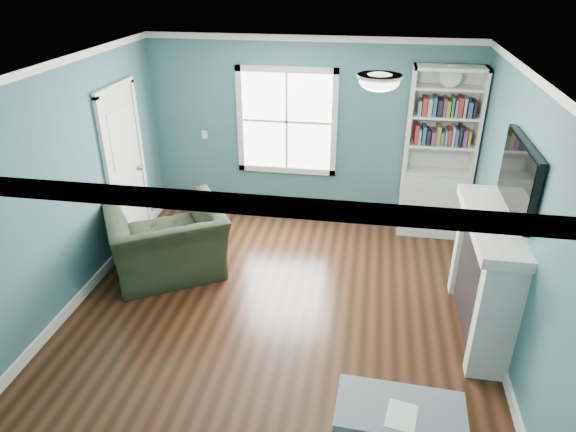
# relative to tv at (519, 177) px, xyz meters

# --- Properties ---
(floor) EXTENTS (5.00, 5.00, 0.00)m
(floor) POSITION_rel_tv_xyz_m (-2.20, -0.20, -1.72)
(floor) COLOR black
(floor) RESTS_ON ground
(room_walls) EXTENTS (5.00, 5.00, 5.00)m
(room_walls) POSITION_rel_tv_xyz_m (-2.20, -0.20, -0.14)
(room_walls) COLOR #38656B
(room_walls) RESTS_ON ground
(trim) EXTENTS (4.50, 5.00, 2.60)m
(trim) POSITION_rel_tv_xyz_m (-2.20, -0.20, -0.49)
(trim) COLOR white
(trim) RESTS_ON ground
(window) EXTENTS (1.40, 0.06, 1.50)m
(window) POSITION_rel_tv_xyz_m (-2.50, 2.29, -0.27)
(window) COLOR white
(window) RESTS_ON room_walls
(bookshelf) EXTENTS (0.90, 0.35, 2.31)m
(bookshelf) POSITION_rel_tv_xyz_m (-0.43, 2.10, -0.80)
(bookshelf) COLOR silver
(bookshelf) RESTS_ON ground
(fireplace) EXTENTS (0.44, 1.58, 1.30)m
(fireplace) POSITION_rel_tv_xyz_m (-0.12, 0.00, -1.09)
(fireplace) COLOR black
(fireplace) RESTS_ON ground
(tv) EXTENTS (0.06, 1.10, 0.65)m
(tv) POSITION_rel_tv_xyz_m (0.00, 0.00, 0.00)
(tv) COLOR black
(tv) RESTS_ON fireplace
(door) EXTENTS (0.12, 0.98, 2.17)m
(door) POSITION_rel_tv_xyz_m (-4.42, 1.20, -0.65)
(door) COLOR silver
(door) RESTS_ON ground
(ceiling_fixture) EXTENTS (0.38, 0.38, 0.15)m
(ceiling_fixture) POSITION_rel_tv_xyz_m (-1.30, -0.10, 0.82)
(ceiling_fixture) COLOR white
(ceiling_fixture) RESTS_ON room_walls
(light_switch) EXTENTS (0.08, 0.01, 0.12)m
(light_switch) POSITION_rel_tv_xyz_m (-3.70, 2.28, -0.52)
(light_switch) COLOR white
(light_switch) RESTS_ON room_walls
(recliner) EXTENTS (1.56, 1.41, 1.14)m
(recliner) POSITION_rel_tv_xyz_m (-3.65, 0.50, -1.15)
(recliner) COLOR black
(recliner) RESTS_ON ground
(coffee_table) EXTENTS (1.02, 0.58, 0.36)m
(coffee_table) POSITION_rel_tv_xyz_m (-0.95, -1.57, -1.41)
(coffee_table) COLOR #4F585F
(coffee_table) RESTS_ON ground
(paper_sheet) EXTENTS (0.27, 0.32, 0.00)m
(paper_sheet) POSITION_rel_tv_xyz_m (-0.95, -1.64, -1.36)
(paper_sheet) COLOR white
(paper_sheet) RESTS_ON coffee_table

